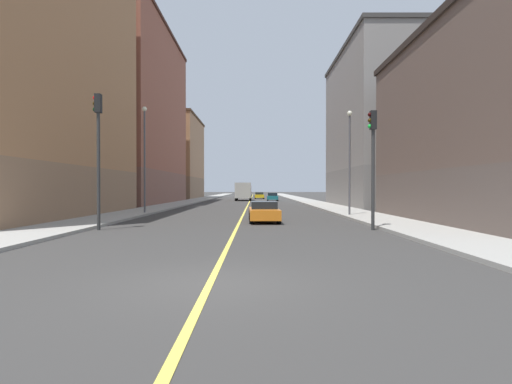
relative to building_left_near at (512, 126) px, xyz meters
name	(u,v)px	position (x,y,z in m)	size (l,w,h in m)	color
ground_plane	(210,284)	(-15.60, -14.56, -5.60)	(400.00, 400.00, 0.00)	#363432
sidewalk_left	(310,202)	(-6.91, 34.44, -5.53)	(3.37, 168.00, 0.15)	#9E9B93
sidewalk_right	(189,202)	(-24.29, 34.44, -5.53)	(3.37, 168.00, 0.15)	#9E9B93
lane_center_stripe	(249,202)	(-15.60, 34.44, -5.60)	(0.16, 154.00, 0.01)	#E5D14C
building_left_near	(512,126)	(0.00, 0.00, 0.00)	(10.75, 17.22, 11.19)	brown
building_left_mid	(388,128)	(0.00, 21.58, 3.03)	(10.75, 19.26, 17.26)	slate
building_right_corner	(13,61)	(-31.21, 4.45, 5.10)	(10.75, 21.68, 21.38)	#8F6B4F
building_right_midblock	(129,116)	(-31.21, 29.37, 5.81)	(10.75, 25.73, 22.81)	brown
building_right_distant	(171,158)	(-31.21, 55.48, 2.28)	(10.75, 19.15, 15.75)	#8F6B4F
traffic_light_left_near	(373,153)	(-9.02, -3.70, -1.87)	(0.40, 0.32, 5.73)	#2D2D2D
traffic_light_right_near	(98,143)	(-22.22, -3.70, -1.41)	(0.40, 0.32, 6.54)	#2D2D2D
street_lamp_left_near	(350,152)	(-8.00, 5.45, -1.02)	(0.36, 0.36, 7.34)	#4C4C51
street_lamp_right_near	(145,149)	(-23.21, 7.92, -0.60)	(0.36, 0.36, 8.14)	#4C4C51
car_yellow	(260,196)	(-14.00, 53.26, -5.00)	(1.81, 3.92, 1.23)	gold
car_orange	(264,212)	(-14.15, 1.06, -5.00)	(1.88, 4.44, 1.23)	orange
car_teal	(273,197)	(-11.99, 41.11, -4.99)	(1.85, 3.95, 1.28)	#196670
box_truck	(244,191)	(-16.68, 42.34, -4.03)	(2.57, 7.08, 2.88)	maroon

